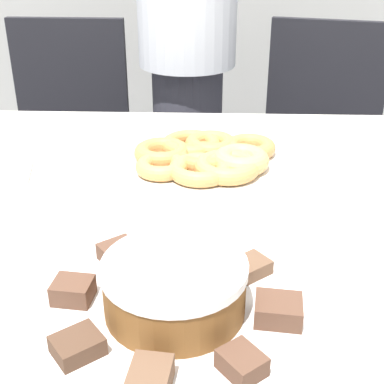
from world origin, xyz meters
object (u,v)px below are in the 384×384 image
object	(u,v)px
office_chair_left	(67,165)
plate_cake	(173,312)
office_chair_right	(314,169)
plate_donuts	(204,166)
frosted_cake	(173,286)
person_standing	(187,42)

from	to	relation	value
office_chair_left	plate_cake	xyz separation A→B (m)	(0.45, -1.15, 0.31)
office_chair_right	plate_cake	bearing A→B (deg)	-94.73
office_chair_left	plate_cake	world-z (taller)	office_chair_left
office_chair_left	plate_donuts	size ratio (longest dim) A/B	2.52
plate_donuts	frosted_cake	size ratio (longest dim) A/B	1.99
person_standing	plate_cake	size ratio (longest dim) A/B	4.62
plate_donuts	frosted_cake	distance (m)	0.45
office_chair_left	frosted_cake	size ratio (longest dim) A/B	5.02
office_chair_right	plate_cake	distance (m)	1.25
person_standing	office_chair_left	distance (m)	0.59
office_chair_right	plate_donuts	distance (m)	0.85
frosted_cake	person_standing	bearing A→B (deg)	91.76
office_chair_right	plate_cake	size ratio (longest dim) A/B	2.61
office_chair_right	office_chair_left	bearing A→B (deg)	-165.70
person_standing	office_chair_right	size ratio (longest dim) A/B	1.77
office_chair_left	office_chair_right	xyz separation A→B (m)	(0.85, -0.00, 0.00)
plate_cake	office_chair_right	bearing A→B (deg)	70.85
office_chair_left	person_standing	bearing A→B (deg)	5.41
person_standing	office_chair_right	bearing A→B (deg)	-4.02
office_chair_left	frosted_cake	world-z (taller)	office_chair_left
plate_cake	frosted_cake	size ratio (longest dim) A/B	1.92
office_chair_right	person_standing	bearing A→B (deg)	-169.60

